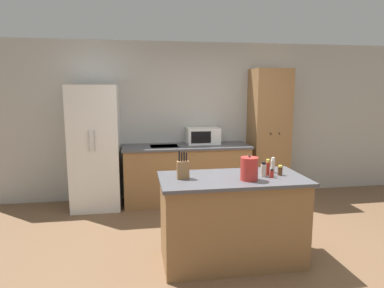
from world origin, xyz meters
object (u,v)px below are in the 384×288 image
Objects in this scene: pantry_cabinet at (269,134)px; microwave at (203,136)px; knife_block at (183,169)px; spice_bottle_tall_dark at (268,168)px; kettle at (250,169)px; refrigerator at (95,147)px; spice_bottle_green_herb at (272,174)px; spice_bottle_short_red at (263,170)px; spice_bottle_pale_salt at (273,166)px; spice_bottle_amber_oil at (280,171)px.

pantry_cabinet is 1.12m from microwave.
knife_block is 1.68× the size of spice_bottle_tall_dark.
pantry_cabinet is 4.04× the size of microwave.
spice_bottle_tall_dark is at bearing 30.92° from kettle.
refrigerator is at bearing -175.12° from microwave.
microwave reaches higher than spice_bottle_green_herb.
spice_bottle_tall_dark reaches higher than spice_bottle_short_red.
pantry_cabinet is 12.72× the size of spice_bottle_pale_salt.
pantry_cabinet is at bearing 66.89° from spice_bottle_short_red.
spice_bottle_tall_dark reaches higher than spice_bottle_pale_salt.
knife_block reaches higher than microwave.
spice_bottle_amber_oil is at bearing -1.46° from knife_block.
knife_block is 0.91m from spice_bottle_tall_dark.
kettle is at bearing -168.14° from spice_bottle_green_herb.
spice_bottle_amber_oil is at bearing -74.87° from spice_bottle_pale_salt.
refrigerator is 2.80m from spice_bottle_short_red.
spice_bottle_amber_oil reaches higher than spice_bottle_green_herb.
microwave is at bearing 73.55° from knife_block.
refrigerator reaches higher than microwave.
kettle reaches higher than spice_bottle_pale_salt.
spice_bottle_short_red is at bearing -138.78° from spice_bottle_pale_salt.
spice_bottle_amber_oil is 0.13m from spice_bottle_pale_salt.
spice_bottle_short_red is 0.20m from spice_bottle_amber_oil.
knife_block is at bearing 178.54° from spice_bottle_amber_oil.
spice_bottle_amber_oil is at bearing 32.35° from spice_bottle_green_herb.
spice_bottle_tall_dark is at bearing 172.50° from spice_bottle_amber_oil.
spice_bottle_tall_dark is at bearing -134.20° from spice_bottle_pale_salt.
kettle is at bearing -89.23° from microwave.
pantry_cabinet is 13.73× the size of spice_bottle_short_red.
refrigerator is 2.92m from spice_bottle_amber_oil.
knife_block reaches higher than spice_bottle_pale_salt.
refrigerator is 6.51× the size of knife_block.
kettle is (-0.39, -0.13, 0.07)m from spice_bottle_amber_oil.
knife_block reaches higher than spice_bottle_short_red.
refrigerator is 17.59× the size of spice_bottle_amber_oil.
spice_bottle_green_herb is (2.01, -2.08, 0.02)m from refrigerator.
knife_block is at bearing 179.43° from spice_bottle_tall_dark.
refrigerator reaches higher than kettle.
spice_bottle_short_red reaches higher than spice_bottle_amber_oil.
knife_block is at bearing 166.19° from kettle.
spice_bottle_tall_dark is 0.67× the size of kettle.
refrigerator is at bearing 136.86° from spice_bottle_amber_oil.
spice_bottle_short_red is at bearing -113.11° from pantry_cabinet.
refrigerator is 10.92× the size of spice_bottle_tall_dark.
spice_bottle_amber_oil is 0.15m from spice_bottle_green_herb.
spice_bottle_short_red is (0.22, -2.17, -0.07)m from microwave.
spice_bottle_short_red is at bearing -173.52° from spice_bottle_amber_oil.
kettle is (-0.35, -0.26, 0.04)m from spice_bottle_pale_salt.
refrigerator is 0.88× the size of pantry_cabinet.
pantry_cabinet is at bearing 69.46° from spice_bottle_pale_salt.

